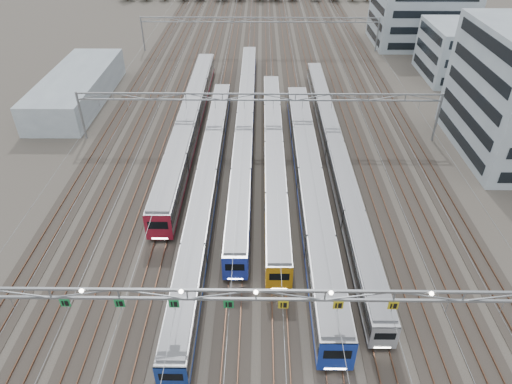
{
  "coord_description": "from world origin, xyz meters",
  "views": [
    {
      "loc": [
        0.28,
        -25.48,
        35.31
      ],
      "look_at": [
        -0.21,
        20.02,
        3.5
      ],
      "focal_mm": 32.0,
      "sensor_mm": 36.0,
      "label": 1
    }
  ],
  "objects_px": {
    "train_d": "(274,151)",
    "depot_bldg_north": "(421,14)",
    "train_c": "(245,121)",
    "gantry_far": "(260,24)",
    "gantry_mid": "(259,103)",
    "west_shed": "(77,88)",
    "train_e": "(309,179)",
    "train_a": "(190,120)",
    "train_b": "(207,179)",
    "gantry_near": "(255,298)",
    "depot_bldg_mid": "(461,52)",
    "train_f": "(335,150)"
  },
  "relations": [
    {
      "from": "gantry_near",
      "to": "west_shed",
      "type": "height_order",
      "value": "gantry_near"
    },
    {
      "from": "train_a",
      "to": "train_d",
      "type": "relative_size",
      "value": 1.08
    },
    {
      "from": "train_a",
      "to": "train_d",
      "type": "distance_m",
      "value": 16.51
    },
    {
      "from": "gantry_near",
      "to": "train_d",
      "type": "bearing_deg",
      "value": 85.98
    },
    {
      "from": "train_c",
      "to": "west_shed",
      "type": "bearing_deg",
      "value": 158.39
    },
    {
      "from": "gantry_mid",
      "to": "west_shed",
      "type": "xyz_separation_m",
      "value": [
        -33.93,
        14.91,
        -3.79
      ]
    },
    {
      "from": "gantry_far",
      "to": "train_d",
      "type": "bearing_deg",
      "value": -87.54
    },
    {
      "from": "train_c",
      "to": "train_f",
      "type": "xyz_separation_m",
      "value": [
        13.5,
        -9.09,
        -0.1
      ]
    },
    {
      "from": "depot_bldg_north",
      "to": "train_d",
      "type": "bearing_deg",
      "value": -122.31
    },
    {
      "from": "gantry_mid",
      "to": "train_e",
      "type": "bearing_deg",
      "value": -66.26
    },
    {
      "from": "train_d",
      "to": "depot_bldg_north",
      "type": "xyz_separation_m",
      "value": [
        37.3,
        58.98,
        5.14
      ]
    },
    {
      "from": "train_f",
      "to": "gantry_mid",
      "type": "distance_m",
      "value": 13.85
    },
    {
      "from": "train_d",
      "to": "train_f",
      "type": "relative_size",
      "value": 0.77
    },
    {
      "from": "west_shed",
      "to": "gantry_mid",
      "type": "bearing_deg",
      "value": -23.73
    },
    {
      "from": "train_d",
      "to": "gantry_far",
      "type": "xyz_separation_m",
      "value": [
        -2.25,
        52.41,
        4.34
      ]
    },
    {
      "from": "train_c",
      "to": "gantry_near",
      "type": "bearing_deg",
      "value": -87.03
    },
    {
      "from": "train_d",
      "to": "train_e",
      "type": "xyz_separation_m",
      "value": [
        4.5,
        -7.94,
        0.28
      ]
    },
    {
      "from": "train_b",
      "to": "train_c",
      "type": "bearing_deg",
      "value": 75.39
    },
    {
      "from": "train_e",
      "to": "gantry_mid",
      "type": "bearing_deg",
      "value": 113.74
    },
    {
      "from": "train_a",
      "to": "train_b",
      "type": "distance_m",
      "value": 17.58
    },
    {
      "from": "gantry_far",
      "to": "west_shed",
      "type": "distance_m",
      "value": 45.5
    },
    {
      "from": "depot_bldg_mid",
      "to": "train_b",
      "type": "bearing_deg",
      "value": -138.12
    },
    {
      "from": "gantry_far",
      "to": "west_shed",
      "type": "bearing_deg",
      "value": -138.43
    },
    {
      "from": "train_a",
      "to": "gantry_far",
      "type": "bearing_deg",
      "value": 75.31
    },
    {
      "from": "gantry_near",
      "to": "train_e",
      "type": "bearing_deg",
      "value": 74.65
    },
    {
      "from": "gantry_mid",
      "to": "west_shed",
      "type": "height_order",
      "value": "gantry_mid"
    },
    {
      "from": "depot_bldg_mid",
      "to": "depot_bldg_north",
      "type": "distance_m",
      "value": 23.36
    },
    {
      "from": "train_d",
      "to": "train_e",
      "type": "relative_size",
      "value": 0.96
    },
    {
      "from": "train_c",
      "to": "west_shed",
      "type": "distance_m",
      "value": 34.07
    },
    {
      "from": "gantry_mid",
      "to": "train_d",
      "type": "bearing_deg",
      "value": -73.11
    },
    {
      "from": "train_d",
      "to": "train_e",
      "type": "bearing_deg",
      "value": -60.45
    },
    {
      "from": "train_c",
      "to": "depot_bldg_mid",
      "type": "relative_size",
      "value": 4.29
    },
    {
      "from": "train_c",
      "to": "train_a",
      "type": "bearing_deg",
      "value": -178.2
    },
    {
      "from": "train_d",
      "to": "gantry_near",
      "type": "height_order",
      "value": "gantry_near"
    },
    {
      "from": "train_b",
      "to": "gantry_far",
      "type": "xyz_separation_m",
      "value": [
        6.75,
        59.9,
        4.39
      ]
    },
    {
      "from": "train_c",
      "to": "depot_bldg_north",
      "type": "distance_m",
      "value": 64.76
    },
    {
      "from": "gantry_far",
      "to": "train_b",
      "type": "bearing_deg",
      "value": -96.43
    },
    {
      "from": "train_a",
      "to": "train_f",
      "type": "xyz_separation_m",
      "value": [
        22.5,
        -8.81,
        -0.4
      ]
    },
    {
      "from": "train_e",
      "to": "gantry_far",
      "type": "distance_m",
      "value": 60.86
    },
    {
      "from": "depot_bldg_north",
      "to": "train_c",
      "type": "bearing_deg",
      "value": -130.35
    },
    {
      "from": "gantry_far",
      "to": "train_e",
      "type": "bearing_deg",
      "value": -83.62
    },
    {
      "from": "train_d",
      "to": "depot_bldg_north",
      "type": "height_order",
      "value": "depot_bldg_north"
    },
    {
      "from": "train_c",
      "to": "train_e",
      "type": "bearing_deg",
      "value": -63.07
    },
    {
      "from": "train_b",
      "to": "gantry_mid",
      "type": "bearing_deg",
      "value": 65.63
    },
    {
      "from": "train_c",
      "to": "gantry_far",
      "type": "xyz_separation_m",
      "value": [
        2.25,
        42.63,
        4.38
      ]
    },
    {
      "from": "gantry_mid",
      "to": "depot_bldg_north",
      "type": "height_order",
      "value": "depot_bldg_north"
    },
    {
      "from": "gantry_mid",
      "to": "depot_bldg_mid",
      "type": "height_order",
      "value": "depot_bldg_mid"
    },
    {
      "from": "train_f",
      "to": "gantry_far",
      "type": "relative_size",
      "value": 1.19
    },
    {
      "from": "train_d",
      "to": "west_shed",
      "type": "relative_size",
      "value": 1.72
    },
    {
      "from": "train_f",
      "to": "west_shed",
      "type": "relative_size",
      "value": 2.23
    }
  ]
}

